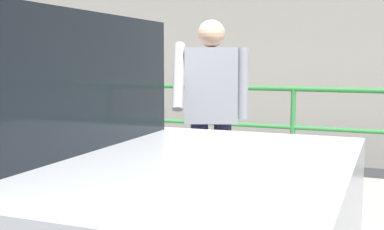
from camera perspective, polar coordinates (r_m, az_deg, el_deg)
The scene contains 5 objects.
sidewalk_curb at distance 5.47m, azimuth -3.00°, elevation -9.24°, with size 36.00×2.85×0.15m, color gray.
parking_meter at distance 4.28m, azimuth -4.78°, elevation 0.39°, with size 0.15×0.16×1.36m.
pedestrian_at_meter at distance 4.28m, azimuth 2.19°, elevation 0.89°, with size 0.61×0.59×1.72m.
background_railing at distance 6.48m, azimuth 1.90°, elevation 0.81°, with size 24.06×0.06×1.07m.
backdrop_wall at distance 8.08m, azimuth 6.33°, elevation 8.17°, with size 32.00×0.50×3.62m, color gray.
Camera 1 is at (2.30, -3.31, 1.54)m, focal length 46.99 mm.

